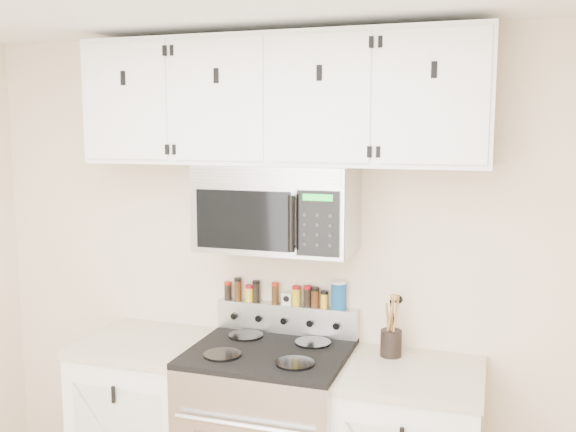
% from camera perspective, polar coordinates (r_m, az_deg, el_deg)
% --- Properties ---
extents(back_wall, '(3.50, 0.01, 2.50)m').
position_cam_1_polar(back_wall, '(3.39, 0.10, -5.26)').
color(back_wall, beige).
rests_on(back_wall, floor).
extents(base_cabinet_left, '(0.64, 0.62, 0.92)m').
position_cam_1_polar(base_cabinet_left, '(3.67, -12.23, -17.47)').
color(base_cabinet_left, white).
rests_on(base_cabinet_left, floor).
extents(microwave, '(0.76, 0.44, 0.42)m').
position_cam_1_polar(microwave, '(3.15, -0.96, 0.74)').
color(microwave, '#9E9EA3').
rests_on(microwave, back_wall).
extents(upper_cabinets, '(2.00, 0.35, 0.62)m').
position_cam_1_polar(upper_cabinets, '(3.15, -0.83, 10.22)').
color(upper_cabinets, white).
rests_on(upper_cabinets, back_wall).
extents(utensil_crock, '(0.10, 0.10, 0.30)m').
position_cam_1_polar(utensil_crock, '(3.20, 9.15, -10.90)').
color(utensil_crock, black).
rests_on(utensil_crock, base_cabinet_right).
extents(kitchen_timer, '(0.06, 0.05, 0.06)m').
position_cam_1_polar(kitchen_timer, '(3.39, -0.03, -7.35)').
color(kitchen_timer, silver).
rests_on(kitchen_timer, range).
extents(salt_canister, '(0.08, 0.08, 0.14)m').
position_cam_1_polar(salt_canister, '(3.31, 4.52, -7.02)').
color(salt_canister, navy).
rests_on(salt_canister, range).
extents(spice_jar_0, '(0.04, 0.04, 0.10)m').
position_cam_1_polar(spice_jar_0, '(3.50, -5.36, -6.59)').
color(spice_jar_0, black).
rests_on(spice_jar_0, range).
extents(spice_jar_1, '(0.04, 0.04, 0.12)m').
position_cam_1_polar(spice_jar_1, '(3.48, -4.48, -6.47)').
color(spice_jar_1, '#462410').
rests_on(spice_jar_1, range).
extents(spice_jar_2, '(0.04, 0.04, 0.09)m').
position_cam_1_polar(spice_jar_2, '(3.46, -3.44, -6.83)').
color(spice_jar_2, yellow).
rests_on(spice_jar_2, range).
extents(spice_jar_3, '(0.04, 0.04, 0.11)m').
position_cam_1_polar(spice_jar_3, '(3.44, -2.85, -6.67)').
color(spice_jar_3, black).
rests_on(spice_jar_3, range).
extents(spice_jar_4, '(0.04, 0.04, 0.11)m').
position_cam_1_polar(spice_jar_4, '(3.40, -1.15, -6.84)').
color(spice_jar_4, '#3E260E').
rests_on(spice_jar_4, range).
extents(spice_jar_5, '(0.05, 0.05, 0.10)m').
position_cam_1_polar(spice_jar_5, '(3.37, 0.74, -7.07)').
color(spice_jar_5, gold).
rests_on(spice_jar_5, range).
extents(spice_jar_6, '(0.04, 0.04, 0.11)m').
position_cam_1_polar(spice_jar_6, '(3.35, 1.73, -7.11)').
color(spice_jar_6, black).
rests_on(spice_jar_6, range).
extents(spice_jar_7, '(0.04, 0.04, 0.10)m').
position_cam_1_polar(spice_jar_7, '(3.34, 2.41, -7.21)').
color(spice_jar_7, '#462510').
rests_on(spice_jar_7, range).
extents(spice_jar_8, '(0.04, 0.04, 0.09)m').
position_cam_1_polar(spice_jar_8, '(3.33, 3.24, -7.39)').
color(spice_jar_8, gold).
rests_on(spice_jar_8, range).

